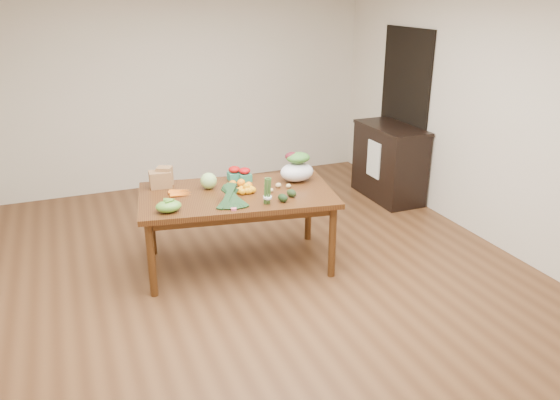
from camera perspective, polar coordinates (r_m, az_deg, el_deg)
name	(u,v)px	position (r m, az deg, el deg)	size (l,w,h in m)	color
floor	(266,280)	(5.14, -1.43, -8.32)	(6.00, 6.00, 0.00)	brown
room_walls	(265,139)	(4.62, -1.58, 6.39)	(5.02, 6.02, 2.70)	silver
dining_table	(238,229)	(5.26, -4.42, -3.07)	(1.79, 1.00, 0.75)	#503012
doorway_dark	(403,113)	(7.21, 12.75, 8.85)	(0.02, 1.00, 2.10)	black
cabinet	(389,162)	(7.09, 11.34, 3.89)	(0.52, 1.02, 0.94)	black
dish_towel	(374,159)	(6.90, 9.76, 4.20)	(0.02, 0.28, 0.45)	white
paper_bag	(160,178)	(5.34, -12.41, 2.30)	(0.27, 0.23, 0.19)	#916541
cabbage	(209,181)	(5.23, -7.47, 2.00)	(0.16, 0.16, 0.16)	#9ED178
strawberry_basket_a	(234,175)	(5.45, -4.79, 2.66)	(0.12, 0.12, 0.11)	red
strawberry_basket_b	(245,176)	(5.41, -3.70, 2.54)	(0.12, 0.12, 0.11)	red
orange_a	(233,184)	(5.24, -4.96, 1.69)	(0.07, 0.07, 0.07)	#FFA10F
orange_b	(241,183)	(5.25, -4.08, 1.79)	(0.08, 0.08, 0.08)	#FEA20F
orange_c	(249,185)	(5.20, -3.28, 1.55)	(0.07, 0.07, 0.07)	#FFA00F
mandarin_cluster	(247,188)	(5.09, -3.52, 1.27)	(0.18, 0.18, 0.10)	#FFA60F
carrots	(181,193)	(5.15, -10.32, 0.76)	(0.22, 0.19, 0.03)	orange
snap_pea_bag	(169,206)	(4.75, -11.56, -0.64)	(0.22, 0.17, 0.10)	#629733
kale_bunch	(232,197)	(4.78, -5.05, 0.27)	(0.32, 0.40, 0.16)	#163118
asparagus_bundle	(267,191)	(4.79, -1.33, 0.97)	(0.08, 0.08, 0.25)	#527E39
potato_a	(266,188)	(5.17, -1.44, 1.26)	(0.05, 0.04, 0.04)	#DEB480
potato_b	(271,190)	(5.11, -0.96, 1.03)	(0.05, 0.04, 0.04)	tan
potato_c	(278,185)	(5.22, -0.17, 1.55)	(0.06, 0.05, 0.05)	tan
potato_d	(267,183)	(5.28, -1.39, 1.74)	(0.05, 0.05, 0.05)	tan
potato_e	(288,186)	(5.22, 0.89, 1.48)	(0.05, 0.04, 0.04)	tan
avocado_a	(283,198)	(4.87, 0.29, 0.22)	(0.07, 0.11, 0.07)	black
avocado_b	(291,193)	(4.99, 1.21, 0.73)	(0.07, 0.11, 0.07)	black
salad_bag	(297,168)	(5.38, 1.78, 3.33)	(0.34, 0.26, 0.26)	white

